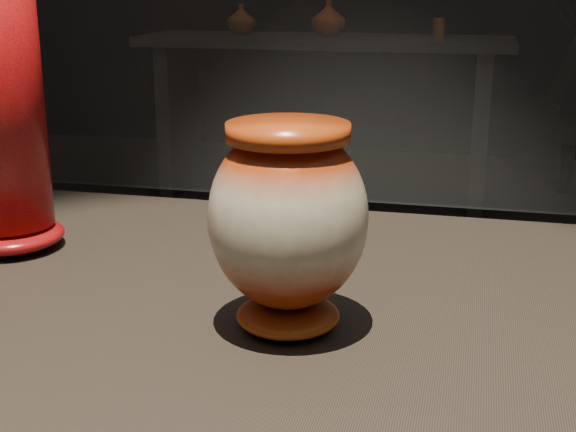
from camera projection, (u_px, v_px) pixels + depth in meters
name	position (u px, v px, depth m)	size (l,w,h in m)	color
main_vase	(288.00, 220.00, 0.72)	(0.18, 0.18, 0.20)	maroon
back_shelf	(324.00, 86.00, 4.38)	(2.00, 0.60, 0.90)	black
back_vase_left	(241.00, 19.00, 4.42)	(0.16, 0.16, 0.16)	#9B4616
back_vase_mid	(328.00, 18.00, 4.30)	(0.18, 0.18, 0.19)	maroon
back_vase_right	(439.00, 28.00, 4.13)	(0.06, 0.06, 0.10)	#9B4616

